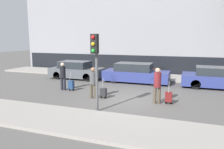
{
  "coord_description": "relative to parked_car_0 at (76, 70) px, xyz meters",
  "views": [
    {
      "loc": [
        3.0,
        -10.58,
        3.1
      ],
      "look_at": [
        -1.53,
        1.8,
        0.95
      ],
      "focal_mm": 35.0,
      "sensor_mm": 36.0,
      "label": 1
    }
  ],
  "objects": [
    {
      "name": "trolley_right",
      "position": [
        7.6,
        -4.61,
        -0.3
      ],
      "size": [
        0.34,
        0.29,
        1.12
      ],
      "color": "maroon",
      "rests_on": "ground_plane"
    },
    {
      "name": "trolley_left",
      "position": [
        1.77,
        -3.81,
        -0.28
      ],
      "size": [
        0.34,
        0.29,
        1.16
      ],
      "color": "navy",
      "rests_on": "ground_plane"
    },
    {
      "name": "pedestrian_left",
      "position": [
        1.22,
        -3.81,
        0.31
      ],
      "size": [
        0.35,
        0.34,
        1.69
      ],
      "rotation": [
        0.0,
        0.0,
        3.16
      ],
      "color": "#23232D",
      "rests_on": "ground_plane"
    },
    {
      "name": "pedestrian_right",
      "position": [
        7.06,
        -4.71,
        0.35
      ],
      "size": [
        0.35,
        0.34,
        1.74
      ],
      "rotation": [
        0.0,
        0.0,
        3.33
      ],
      "color": "#4C4233",
      "rests_on": "ground_plane"
    },
    {
      "name": "parked_car_2",
      "position": [
        10.24,
        0.07,
        -0.01
      ],
      "size": [
        4.59,
        1.91,
        1.34
      ],
      "color": "navy",
      "rests_on": "ground_plane"
    },
    {
      "name": "trolley_center",
      "position": [
        4.27,
        -4.75,
        -0.31
      ],
      "size": [
        0.34,
        0.29,
        1.1
      ],
      "color": "#262628",
      "rests_on": "ground_plane"
    },
    {
      "name": "parked_bicycle",
      "position": [
        5.72,
        2.8,
        -0.15
      ],
      "size": [
        1.77,
        0.06,
        0.96
      ],
      "color": "black",
      "rests_on": "sidewalk_far"
    },
    {
      "name": "parked_car_1",
      "position": [
        4.8,
        0.08,
        0.01
      ],
      "size": [
        4.65,
        1.84,
        1.39
      ],
      "color": "navy",
      "rests_on": "ground_plane"
    },
    {
      "name": "pedestrian_center",
      "position": [
        3.73,
        -4.87,
        0.28
      ],
      "size": [
        0.35,
        0.34,
        1.64
      ],
      "rotation": [
        0.0,
        0.0,
        3.35
      ],
      "color": "#4C4233",
      "rests_on": "ground_plane"
    },
    {
      "name": "ground_plane",
      "position": [
        5.54,
        -4.5,
        -0.64
      ],
      "size": [
        80.0,
        80.0,
        0.0
      ],
      "primitive_type": "plane",
      "color": "#565451"
    },
    {
      "name": "sidewalk_far",
      "position": [
        5.54,
        2.5,
        -0.58
      ],
      "size": [
        28.0,
        3.0,
        0.12
      ],
      "color": "gray",
      "rests_on": "ground_plane"
    },
    {
      "name": "building_facade",
      "position": [
        5.54,
        5.75,
        5.99
      ],
      "size": [
        28.0,
        2.16,
        13.31
      ],
      "color": "gray",
      "rests_on": "ground_plane"
    },
    {
      "name": "sidewalk_near",
      "position": [
        5.54,
        -8.25,
        -0.58
      ],
      "size": [
        28.0,
        2.5,
        0.12
      ],
      "color": "gray",
      "rests_on": "ground_plane"
    },
    {
      "name": "parked_car_0",
      "position": [
        0.0,
        0.0,
        0.0
      ],
      "size": [
        4.16,
        1.85,
        1.37
      ],
      "color": "#4C5156",
      "rests_on": "ground_plane"
    },
    {
      "name": "traffic_light",
      "position": [
        4.8,
        -6.87,
        1.73
      ],
      "size": [
        0.28,
        0.47,
        3.31
      ],
      "color": "#515154",
      "rests_on": "ground_plane"
    }
  ]
}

